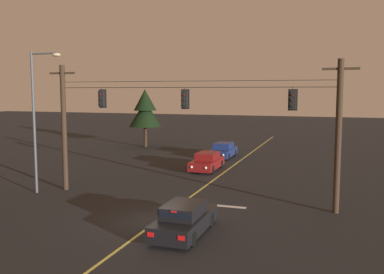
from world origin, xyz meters
name	(u,v)px	position (x,y,z in m)	size (l,w,h in m)	color
ground_plane	(157,222)	(0.00, 0.00, 0.00)	(180.00, 180.00, 0.00)	black
lane_centre_stripe	(214,179)	(0.00, 10.32, 0.00)	(0.14, 60.00, 0.01)	#D1C64C
stop_bar_paint	(215,205)	(1.90, 3.72, 0.00)	(3.40, 0.36, 0.01)	silver
signal_span_assembly	(186,129)	(0.00, 4.32, 4.08)	(18.09, 0.32, 7.85)	#38281C
traffic_light_leftmost	(101,99)	(-5.41, 4.30, 5.79)	(0.48, 0.41, 1.22)	black
traffic_light_left_inner	(184,99)	(-0.11, 4.30, 5.79)	(0.48, 0.41, 1.22)	black
traffic_light_centre	(293,100)	(5.84, 4.30, 5.79)	(0.48, 0.41, 1.22)	black
car_waiting_near_lane	(184,220)	(1.85, -1.26, 0.65)	(1.80, 4.33, 1.39)	black
car_oncoming_lead	(207,162)	(-1.57, 13.70, 0.65)	(1.80, 4.42, 1.39)	maroon
car_oncoming_trailing	(223,151)	(-1.93, 20.32, 0.65)	(1.80, 4.42, 1.39)	navy
street_lamp_corner	(38,110)	(-9.05, 3.02, 5.10)	(2.11, 0.30, 8.57)	#4C4F54
tree_verge_far	(145,110)	(-12.11, 24.91, 4.16)	(3.61, 3.61, 6.45)	#332316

